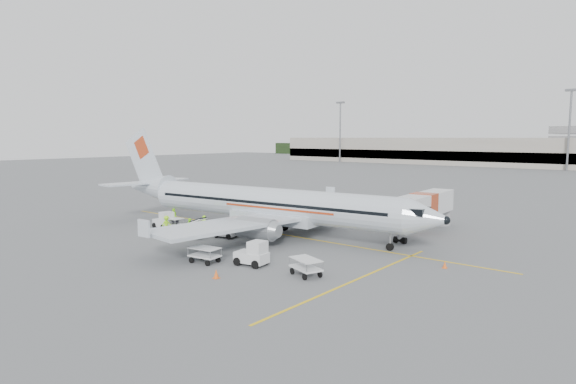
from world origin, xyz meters
The scene contains 23 objects.
ground centered at (0.00, 0.00, 0.00)m, with size 360.00×360.00×0.00m, color #56595B.
stripe_lead centered at (0.00, 0.00, 0.01)m, with size 44.00×0.20×0.01m, color yellow.
stripe_cross centered at (14.00, -8.00, 0.01)m, with size 0.20×20.00×0.01m, color yellow.
terminal_west centered at (-40.00, 130.00, 4.50)m, with size 110.00×22.00×9.00m, color gray, non-canonical shape.
mast_west centered at (-70.00, 118.00, 11.00)m, with size 3.20×1.20×22.00m, color slate, non-canonical shape.
mast_center centered at (5.00, 118.00, 11.00)m, with size 3.20×1.20×22.00m, color slate, non-canonical shape.
aircraft centered at (-0.22, -0.64, 4.97)m, with size 36.02×28.23×9.93m, color silver, non-canonical shape.
jet_bridge centered at (11.00, 8.93, 1.93)m, with size 2.76×14.70×3.86m, color silver, non-canonical shape.
belt_loader centered at (-4.95, -6.17, 1.21)m, with size 4.47×1.68×2.42m, color silver, non-canonical shape.
tug_fore centered at (6.29, -9.80, 0.90)m, with size 2.33×1.34×1.80m, color silver, non-canonical shape.
tug_mid centered at (-2.18, -4.30, 0.77)m, with size 1.99×1.14×1.54m, color silver, non-canonical shape.
tug_aft centered at (-10.27, -5.22, 0.86)m, with size 2.23×1.28×1.73m, color silver, non-canonical shape.
cart_loaded_a centered at (-9.31, -4.88, 0.57)m, with size 2.17×1.28×1.13m, color silver, non-canonical shape.
cart_loaded_b centered at (-3.10, -2.00, 0.59)m, with size 2.26×1.33×1.18m, color silver, non-canonical shape.
cart_empty_a centered at (3.20, -11.50, 0.58)m, with size 2.22×1.31×1.16m, color silver, non-canonical shape.
cart_empty_b centered at (10.95, -9.47, 0.59)m, with size 2.27×1.34×1.18m, color silver, non-canonical shape.
cone_nose centered at (17.34, -1.79, 0.27)m, with size 0.33×0.33×0.53m, color #EC5B17.
cone_port centered at (-4.46, 9.19, 0.32)m, with size 0.39×0.39×0.64m, color #EC5B17.
cone_stbd centered at (6.77, -13.62, 0.31)m, with size 0.38×0.38×0.63m, color #EC5B17.
crew_a centered at (-4.55, -4.88, 0.93)m, with size 0.68×0.45×1.86m, color #94ED15.
crew_b centered at (-11.93, -2.76, 0.80)m, with size 0.78×0.60×1.60m, color #94ED15.
crew_c centered at (-8.25, -6.39, 0.82)m, with size 1.06×0.61×1.64m, color #94ED15.
crew_d centered at (-4.66, -6.45, 0.90)m, with size 1.05×0.44×1.80m, color #94ED15.
Camera 1 is at (29.71, -34.19, 9.13)m, focal length 30.00 mm.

